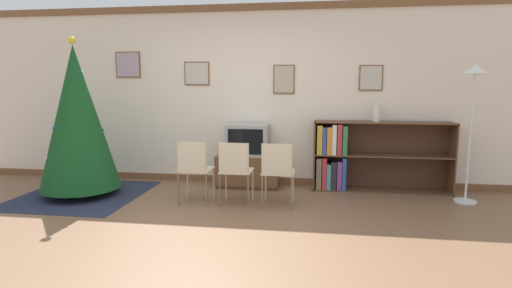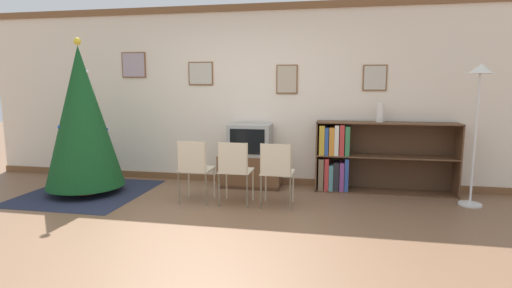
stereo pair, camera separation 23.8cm
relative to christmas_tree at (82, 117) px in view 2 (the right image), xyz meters
The scene contains 12 objects.
ground_plane 2.63m from the christmas_tree, 28.99° to the right, with size 24.00×24.00×0.00m, color brown.
wall_back 2.38m from the christmas_tree, 27.19° to the left, with size 8.73×0.11×2.70m.
area_rug 1.07m from the christmas_tree, ahead, with size 1.62×1.73×0.01m.
christmas_tree is the anchor object (origin of this frame).
tv_console 2.49m from the christmas_tree, 19.68° to the left, with size 0.92×0.44×0.48m.
television 2.37m from the christmas_tree, 19.62° to the left, with size 0.62×0.43×0.47m.
folding_chair_left 1.79m from the christmas_tree, ahead, with size 0.40×0.40×0.82m.
folding_chair_center 2.29m from the christmas_tree, ahead, with size 0.40×0.40×0.82m.
folding_chair_right 2.81m from the christmas_tree, ahead, with size 0.40×0.40×0.82m.
bookshelf 3.91m from the christmas_tree, 12.52° to the left, with size 1.93×0.36×1.00m.
vase 4.14m from the christmas_tree, 11.99° to the left, with size 0.10×0.10×0.27m.
standing_lamp 5.17m from the christmas_tree, ahead, with size 0.28×0.28×1.77m.
Camera 2 is at (1.31, -3.77, 1.52)m, focal length 28.00 mm.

